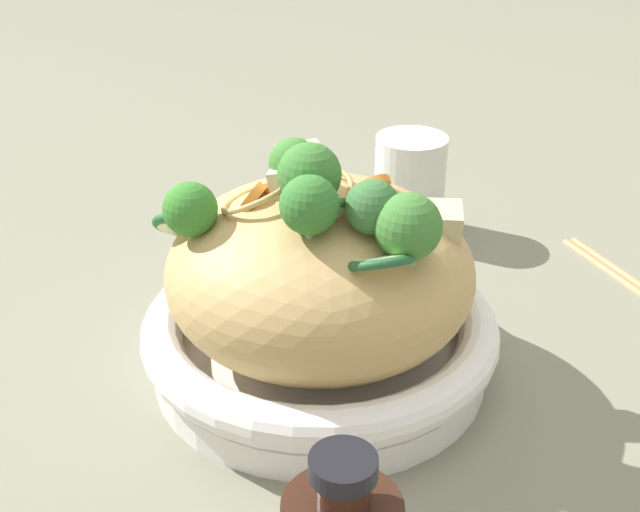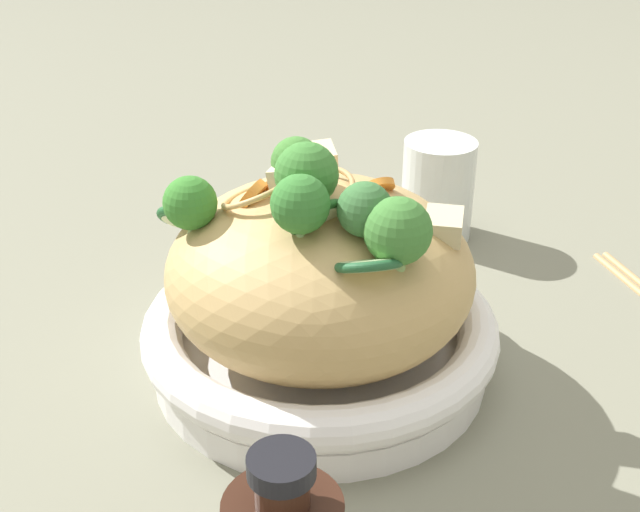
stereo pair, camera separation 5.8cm
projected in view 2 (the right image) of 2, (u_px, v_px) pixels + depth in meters
name	position (u px, v px, depth m)	size (l,w,h in m)	color
ground_plane	(320.00, 367.00, 0.63)	(3.00, 3.00, 0.00)	gray
serving_bowl	(320.00, 338.00, 0.62)	(0.26, 0.26, 0.05)	white
noodle_heap	(320.00, 271.00, 0.59)	(0.22, 0.22, 0.13)	tan
broccoli_florets	(313.00, 200.00, 0.53)	(0.12, 0.19, 0.08)	#97BE70
carrot_coins	(292.00, 190.00, 0.57)	(0.05, 0.11, 0.02)	orange
zucchini_slices	(277.00, 233.00, 0.54)	(0.13, 0.18, 0.06)	beige
chicken_chunks	(329.00, 181.00, 0.60)	(0.13, 0.13, 0.05)	beige
drinking_glass	(438.00, 189.00, 0.80)	(0.07, 0.07, 0.10)	silver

